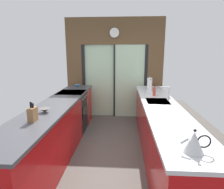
# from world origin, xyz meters

# --- Properties ---
(ground_plane) EXTENTS (5.04, 7.60, 0.02)m
(ground_plane) POSITION_xyz_m (0.00, 0.60, -0.01)
(ground_plane) COLOR #4C4742
(back_wall_unit) EXTENTS (2.64, 0.12, 2.70)m
(back_wall_unit) POSITION_xyz_m (0.00, 2.40, 1.52)
(back_wall_unit) COLOR brown
(back_wall_unit) RESTS_ON ground_plane
(left_counter_run) EXTENTS (0.62, 3.80, 0.92)m
(left_counter_run) POSITION_xyz_m (-0.91, 0.13, 0.47)
(left_counter_run) COLOR #AD0C0F
(left_counter_run) RESTS_ON ground_plane
(right_counter_run) EXTENTS (0.62, 3.80, 0.92)m
(right_counter_run) POSITION_xyz_m (0.91, 0.30, 0.46)
(right_counter_run) COLOR #AD0C0F
(right_counter_run) RESTS_ON ground_plane
(sink_faucet) EXTENTS (0.19, 0.02, 0.27)m
(sink_faucet) POSITION_xyz_m (1.06, 0.55, 1.10)
(sink_faucet) COLOR #B7BABC
(sink_faucet) RESTS_ON right_counter_run
(oven_range) EXTENTS (0.60, 0.60, 0.92)m
(oven_range) POSITION_xyz_m (-0.91, 1.25, 0.46)
(oven_range) COLOR black
(oven_range) RESTS_ON ground_plane
(mixing_bowl_near) EXTENTS (0.16, 0.16, 0.06)m
(mixing_bowl_near) POSITION_xyz_m (-0.89, -0.26, 0.95)
(mixing_bowl_near) COLOR #514C47
(mixing_bowl_near) RESTS_ON left_counter_run
(mixing_bowl_far) EXTENTS (0.14, 0.14, 0.09)m
(mixing_bowl_far) POSITION_xyz_m (-0.89, 1.76, 0.97)
(mixing_bowl_far) COLOR teal
(mixing_bowl_far) RESTS_ON left_counter_run
(knife_block) EXTENTS (0.08, 0.14, 0.26)m
(knife_block) POSITION_xyz_m (-0.89, -0.63, 1.01)
(knife_block) COLOR brown
(knife_block) RESTS_ON left_counter_run
(kettle) EXTENTS (0.27, 0.18, 0.22)m
(kettle) POSITION_xyz_m (0.89, -1.31, 1.02)
(kettle) COLOR #B7BABC
(kettle) RESTS_ON right_counter_run
(soap_bottle_near) EXTENTS (0.06, 0.06, 0.22)m
(soap_bottle_near) POSITION_xyz_m (0.89, 0.98, 1.01)
(soap_bottle_near) COLOR #B23D2D
(soap_bottle_near) RESTS_ON right_counter_run
(soap_bottle_far) EXTENTS (0.06, 0.06, 0.26)m
(soap_bottle_far) POSITION_xyz_m (0.89, 1.55, 1.03)
(soap_bottle_far) COLOR silver
(soap_bottle_far) RESTS_ON right_counter_run
(paper_towel_roll) EXTENTS (0.14, 0.14, 0.30)m
(paper_towel_roll) POSITION_xyz_m (0.89, 1.74, 1.05)
(paper_towel_roll) COLOR #B7BABC
(paper_towel_roll) RESTS_ON right_counter_run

